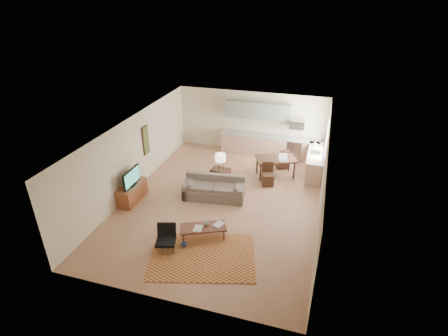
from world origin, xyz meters
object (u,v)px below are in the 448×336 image
(coffee_table, at_px, (203,232))
(console_table, at_px, (220,178))
(sofa, at_px, (214,188))
(tv_credenza, at_px, (132,192))
(armchair, at_px, (166,239))
(dining_table, at_px, (275,167))

(coffee_table, xyz_separation_m, console_table, (-0.37, 2.96, 0.18))
(sofa, bearing_deg, tv_credenza, -167.54)
(sofa, height_order, coffee_table, sofa)
(sofa, xyz_separation_m, console_table, (0.01, 0.74, -0.00))
(coffee_table, height_order, armchair, armchair)
(tv_credenza, xyz_separation_m, dining_table, (4.45, 3.16, 0.08))
(console_table, distance_m, dining_table, 2.31)
(sofa, xyz_separation_m, coffee_table, (0.39, -2.22, -0.18))
(sofa, xyz_separation_m, tv_credenza, (-2.65, -0.95, -0.08))
(tv_credenza, bearing_deg, console_table, 32.38)
(coffee_table, relative_size, dining_table, 0.89)
(sofa, distance_m, dining_table, 2.84)
(dining_table, bearing_deg, armchair, -137.03)
(armchair, relative_size, tv_credenza, 0.54)
(coffee_table, relative_size, console_table, 1.77)
(armchair, bearing_deg, coffee_table, 26.59)
(coffee_table, bearing_deg, armchair, -162.05)
(sofa, distance_m, coffee_table, 2.26)
(console_table, xyz_separation_m, dining_table, (1.78, 1.47, 0.00))
(tv_credenza, distance_m, dining_table, 5.46)
(sofa, distance_m, armchair, 3.02)
(sofa, xyz_separation_m, armchair, (-0.44, -2.98, -0.03))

